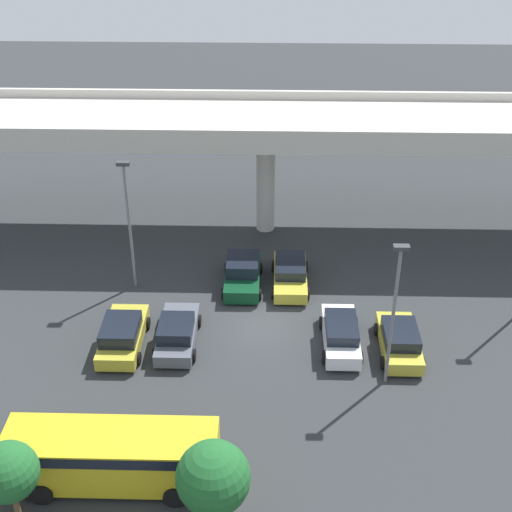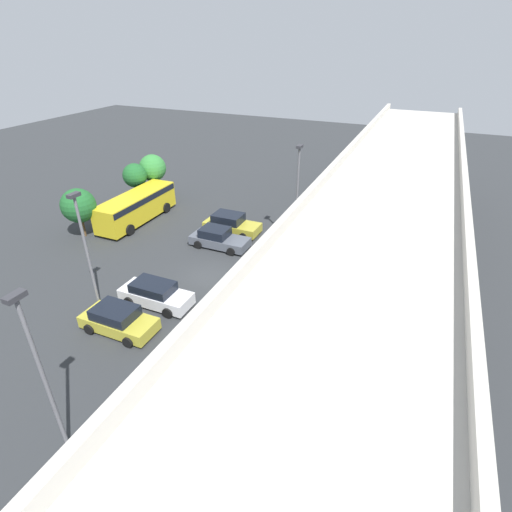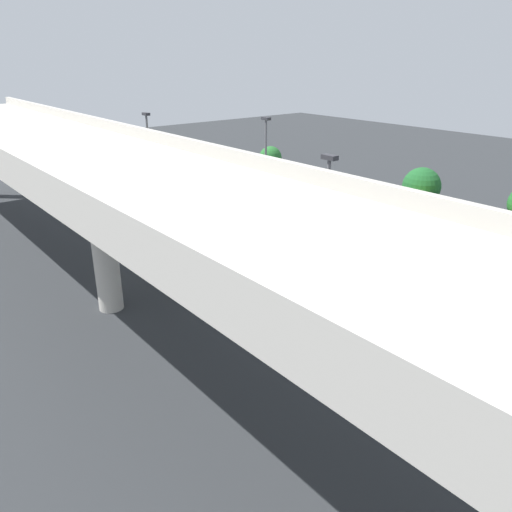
# 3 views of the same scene
# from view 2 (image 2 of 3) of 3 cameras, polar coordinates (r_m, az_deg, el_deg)

# --- Properties ---
(ground_plane) EXTENTS (116.00, 116.00, 0.00)m
(ground_plane) POSITION_cam_2_polar(r_m,az_deg,el_deg) (28.01, -6.69, -3.02)
(ground_plane) COLOR #2D3033
(highway_overpass) EXTENTS (55.31, 7.28, 8.25)m
(highway_overpass) POSITION_cam_2_polar(r_m,az_deg,el_deg) (21.78, 18.11, 6.63)
(highway_overpass) COLOR #BCB7AD
(highway_overpass) RESTS_ON ground_plane
(parked_car_0) EXTENTS (2.24, 4.72, 1.61)m
(parked_car_0) POSITION_cam_2_polar(r_m,az_deg,el_deg) (33.93, -3.59, 4.60)
(parked_car_0) COLOR gold
(parked_car_0) RESTS_ON ground_plane
(parked_car_1) EXTENTS (2.13, 4.66, 1.53)m
(parked_car_1) POSITION_cam_2_polar(r_m,az_deg,el_deg) (31.63, -5.38, 2.51)
(parked_car_1) COLOR #515660
(parked_car_1) RESTS_ON ground_plane
(parked_car_2) EXTENTS (2.25, 4.47, 1.69)m
(parked_car_2) POSITION_cam_2_polar(r_m,az_deg,el_deg) (27.00, 2.00, -2.23)
(parked_car_2) COLOR #0C381E
(parked_car_2) RESTS_ON ground_plane
(parked_car_3) EXTENTS (2.14, 4.67, 1.47)m
(parked_car_3) POSITION_cam_2_polar(r_m,az_deg,el_deg) (24.87, -0.13, -5.46)
(parked_car_3) COLOR gold
(parked_car_3) RESTS_ON ground_plane
(parked_car_4) EXTENTS (2.00, 4.59, 1.52)m
(parked_car_4) POSITION_cam_2_polar(r_m,az_deg,el_deg) (25.59, -14.17, -5.30)
(parked_car_4) COLOR silver
(parked_car_4) RESTS_ON ground_plane
(parked_car_5) EXTENTS (2.12, 4.38, 1.49)m
(parked_car_5) POSITION_cam_2_polar(r_m,az_deg,el_deg) (24.11, -19.11, -8.61)
(parked_car_5) COLOR gold
(parked_car_5) RESTS_ON ground_plane
(shuttle_bus) EXTENTS (8.52, 2.71, 2.50)m
(shuttle_bus) POSITION_cam_2_polar(r_m,az_deg,el_deg) (37.24, -16.71, 6.96)
(shuttle_bus) COLOR gold
(shuttle_bus) RESTS_ON ground_plane
(lamp_post_near_aisle) EXTENTS (0.70, 0.35, 7.84)m
(lamp_post_near_aisle) POSITION_cam_2_polar(r_m,az_deg,el_deg) (30.78, 5.94, 9.62)
(lamp_post_near_aisle) COLOR slate
(lamp_post_near_aisle) RESTS_ON ground_plane
(lamp_post_mid_lot) EXTENTS (0.70, 0.35, 7.59)m
(lamp_post_mid_lot) POSITION_cam_2_polar(r_m,az_deg,el_deg) (24.20, -23.16, 1.29)
(lamp_post_mid_lot) COLOR slate
(lamp_post_mid_lot) RESTS_ON ground_plane
(lamp_post_by_overpass) EXTENTS (0.70, 0.35, 7.61)m
(lamp_post_by_overpass) POSITION_cam_2_polar(r_m,az_deg,el_deg) (16.64, -28.50, -13.69)
(lamp_post_by_overpass) COLOR slate
(lamp_post_by_overpass) RESTS_ON ground_plane
(tree_front_left) EXTENTS (2.60, 2.60, 4.59)m
(tree_front_left) POSITION_cam_2_polar(r_m,az_deg,el_deg) (41.37, -14.55, 12.06)
(tree_front_left) COLOR brown
(tree_front_left) RESTS_ON ground_plane
(tree_front_centre) EXTENTS (2.28, 2.28, 4.15)m
(tree_front_centre) POSITION_cam_2_polar(r_m,az_deg,el_deg) (40.46, -16.93, 10.93)
(tree_front_centre) COLOR brown
(tree_front_centre) RESTS_ON ground_plane
(tree_front_right) EXTENTS (2.78, 2.78, 4.10)m
(tree_front_right) POSITION_cam_2_polar(r_m,az_deg,el_deg) (35.44, -24.04, 6.59)
(tree_front_right) COLOR brown
(tree_front_right) RESTS_ON ground_plane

